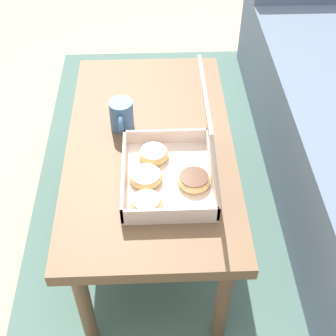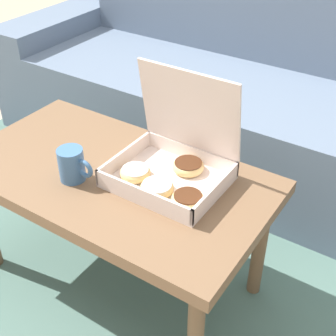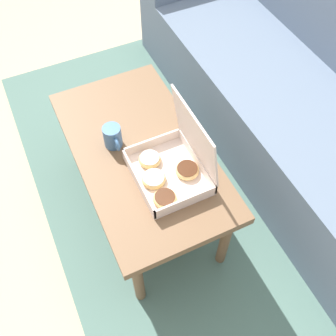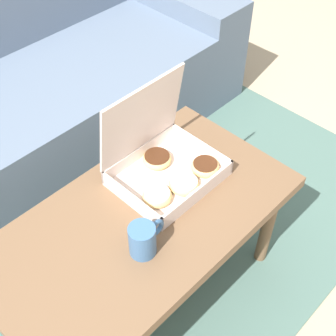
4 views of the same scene
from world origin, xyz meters
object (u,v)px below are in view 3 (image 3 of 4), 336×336
object	(u,v)px
coffee_table	(141,157)
coffee_mug	(113,137)
pastry_box	(172,167)
couch	(314,104)

from	to	relation	value
coffee_table	coffee_mug	size ratio (longest dim) A/B	8.11
coffee_table	pastry_box	size ratio (longest dim) A/B	2.98
pastry_box	coffee_mug	size ratio (longest dim) A/B	2.72
pastry_box	coffee_mug	xyz separation A→B (m)	(-0.24, -0.15, -0.01)
coffee_table	coffee_mug	bearing A→B (deg)	-129.57
couch	coffee_mug	size ratio (longest dim) A/B	20.25
couch	pastry_box	size ratio (longest dim) A/B	7.44
couch	pastry_box	distance (m)	0.91
coffee_table	couch	bearing A→B (deg)	90.00
couch	coffee_table	size ratio (longest dim) A/B	2.50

